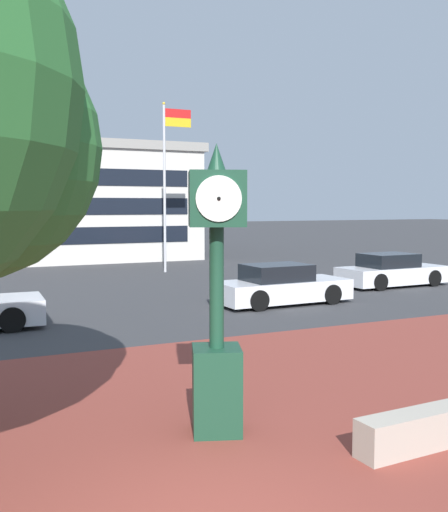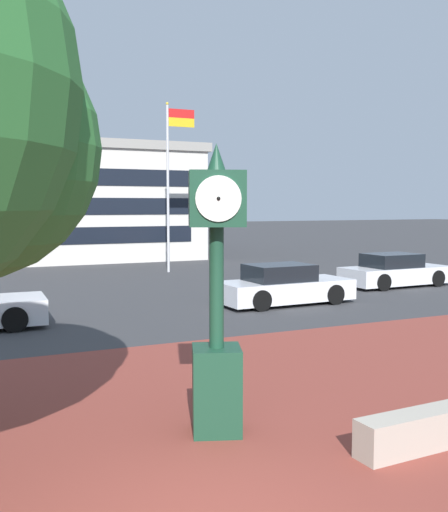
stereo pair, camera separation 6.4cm
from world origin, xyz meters
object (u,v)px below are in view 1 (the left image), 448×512
at_px(car_street_far, 391,271).
at_px(flagpole_primary, 167,175).
at_px(car_street_distant, 281,286).
at_px(street_clock, 217,301).

relative_size(car_street_far, flagpole_primary, 0.56).
xyz_separation_m(car_street_distant, flagpole_primary, (-0.20, 10.19, 3.99)).
xyz_separation_m(street_clock, car_street_distant, (6.27, 8.92, -1.27)).
xyz_separation_m(car_street_far, flagpole_primary, (-6.28, 8.34, 3.99)).
height_order(car_street_far, car_street_distant, same).
relative_size(street_clock, flagpole_primary, 0.50).
height_order(street_clock, flagpole_primary, flagpole_primary).
height_order(street_clock, car_street_far, street_clock).
bearing_deg(car_street_far, flagpole_primary, -144.74).
distance_m(street_clock, car_street_far, 16.43).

